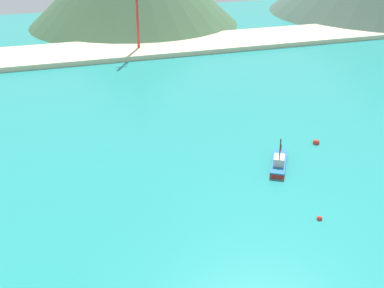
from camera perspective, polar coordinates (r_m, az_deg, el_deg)
ground at (r=71.17m, az=9.26°, el=-3.70°), size 260.00×280.00×0.50m
fishing_boat_0 at (r=73.00m, az=10.12°, el=-2.15°), size 6.04×8.03×4.69m
buoy_0 at (r=81.75m, az=14.27°, el=0.16°), size 1.09×1.09×1.09m
buoy_1 at (r=62.38m, az=14.64°, el=-8.41°), size 0.69×0.69×0.69m
beach_strip at (r=136.70m, az=-5.20°, el=11.18°), size 247.00×20.35×1.20m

